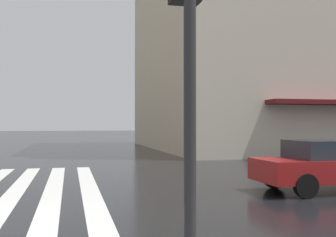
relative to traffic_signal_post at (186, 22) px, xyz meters
name	(u,v)px	position (x,y,z in m)	size (l,w,h in m)	color
haussmann_block_corner	(314,4)	(25.87, -18.05, 8.69)	(20.57, 26.20, 23.59)	beige
traffic_signal_post	(186,22)	(0.00, 0.00, 0.00)	(0.44, 0.30, 3.76)	#232326
car_red	(331,164)	(6.19, -5.90, -2.10)	(1.85, 4.10, 1.41)	maroon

